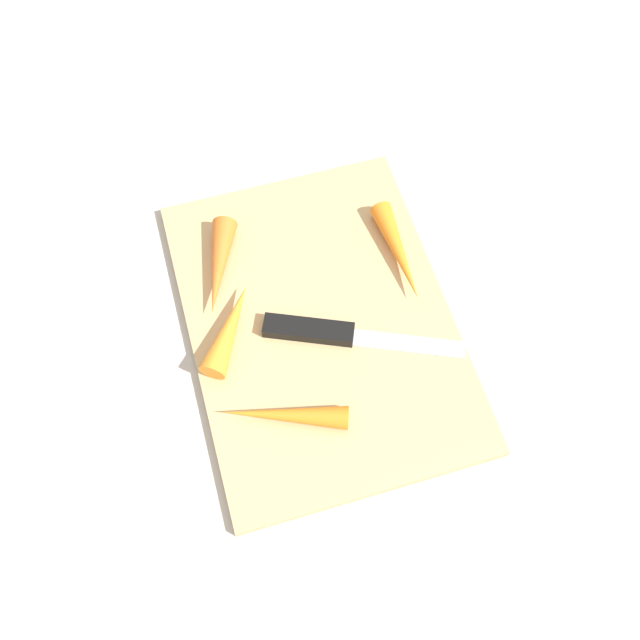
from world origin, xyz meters
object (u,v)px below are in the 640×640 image
at_px(carrot_long, 398,252).
at_px(carrot_shortest, 229,328).
at_px(carrot_short, 219,267).
at_px(carrot_longest, 284,415).
at_px(cutting_board, 320,323).
at_px(knife, 322,332).

bearing_deg(carrot_long, carrot_shortest, -79.34).
distance_m(carrot_short, carrot_longest, 0.17).
bearing_deg(cutting_board, carrot_short, -133.91).
relative_size(carrot_shortest, carrot_long, 0.86).
bearing_deg(carrot_shortest, cutting_board, -63.36).
height_order(knife, carrot_shortest, carrot_shortest).
height_order(cutting_board, knife, knife).
relative_size(carrot_shortest, carrot_short, 0.92).
xyz_separation_m(carrot_shortest, carrot_short, (-0.07, 0.01, -0.00)).
distance_m(cutting_board, carrot_shortest, 0.09).
relative_size(carrot_short, carrot_long, 0.93).
xyz_separation_m(knife, carrot_short, (-0.10, -0.08, 0.01)).
bearing_deg(carrot_longest, cutting_board, -105.12).
distance_m(cutting_board, knife, 0.02).
bearing_deg(carrot_shortest, carrot_short, 28.82).
height_order(cutting_board, carrot_short, carrot_short).
distance_m(cutting_board, carrot_longest, 0.11).
distance_m(carrot_shortest, carrot_long, 0.19).
xyz_separation_m(carrot_shortest, carrot_long, (-0.04, 0.19, -0.00)).
bearing_deg(knife, carrot_longest, -104.52).
bearing_deg(carrot_shortest, knife, -73.52).
distance_m(knife, carrot_long, 0.12).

